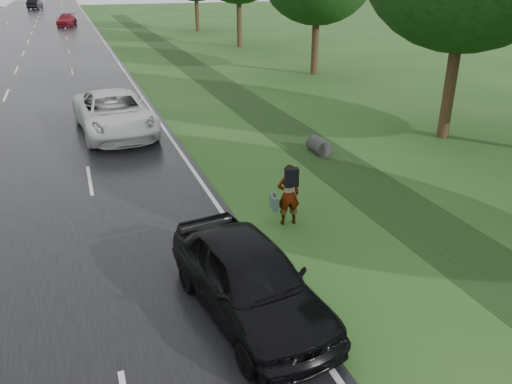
{
  "coord_description": "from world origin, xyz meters",
  "views": [
    {
      "loc": [
        3.42,
        -5.39,
        6.0
      ],
      "look_at": [
        7.1,
        4.64,
        1.3
      ],
      "focal_mm": 35.0,
      "sensor_mm": 36.0,
      "label": 1
    }
  ],
  "objects": [
    {
      "name": "edge_stripe_east",
      "position": [
        6.75,
        45.0,
        0.04
      ],
      "size": [
        0.12,
        180.0,
        0.01
      ],
      "primitive_type": "cube",
      "color": "silver",
      "rests_on": "road"
    },
    {
      "name": "far_car_red",
      "position": [
        3.8,
        63.42,
        0.72
      ],
      "size": [
        2.7,
        4.98,
        1.37
      ],
      "primitive_type": "imported",
      "rotation": [
        0.0,
        0.0,
        -0.17
      ],
      "color": "maroon",
      "rests_on": "road"
    },
    {
      "name": "far_car_dark",
      "position": [
        -1.0,
        98.42,
        0.9
      ],
      "size": [
        2.67,
        5.44,
        1.71
      ],
      "primitive_type": "imported",
      "rotation": [
        0.0,
        0.0,
        2.97
      ],
      "color": "black",
      "rests_on": "road"
    },
    {
      "name": "drainage_ditch",
      "position": [
        11.5,
        18.71,
        0.04
      ],
      "size": [
        2.2,
        120.0,
        0.56
      ],
      "color": "#173313",
      "rests_on": "ground"
    },
    {
      "name": "road",
      "position": [
        0.0,
        45.0,
        0.02
      ],
      "size": [
        14.0,
        180.0,
        0.04
      ],
      "primitive_type": "cube",
      "color": "black",
      "rests_on": "ground"
    },
    {
      "name": "pedestrian",
      "position": [
        8.18,
        5.22,
        0.84
      ],
      "size": [
        0.76,
        0.73,
        1.63
      ],
      "rotation": [
        0.0,
        0.0,
        3.01
      ],
      "color": "#A5998C",
      "rests_on": "ground"
    },
    {
      "name": "center_line",
      "position": [
        0.0,
        45.0,
        0.04
      ],
      "size": [
        0.12,
        180.0,
        0.01
      ],
      "primitive_type": "cube",
      "color": "silver",
      "rests_on": "road"
    },
    {
      "name": "white_pickup",
      "position": [
        4.82,
        14.94,
        0.85
      ],
      "size": [
        3.15,
        6.05,
        1.63
      ],
      "primitive_type": "imported",
      "rotation": [
        0.0,
        0.0,
        0.08
      ],
      "color": "silver",
      "rests_on": "road"
    },
    {
      "name": "dark_sedan",
      "position": [
        6.0,
        2.0,
        0.8
      ],
      "size": [
        2.39,
        4.66,
        1.52
      ],
      "primitive_type": "imported",
      "rotation": [
        0.0,
        0.0,
        0.14
      ],
      "color": "black",
      "rests_on": "road"
    }
  ]
}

